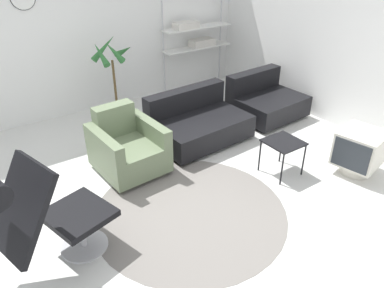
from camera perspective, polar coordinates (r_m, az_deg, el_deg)
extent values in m
plane|color=silver|center=(4.25, -3.06, -8.04)|extent=(12.00, 12.00, 0.00)
cube|color=white|center=(6.10, -18.26, 16.95)|extent=(12.00, 0.06, 2.80)
cube|color=white|center=(5.70, 24.58, 14.99)|extent=(0.06, 12.00, 2.80)
cylinder|color=slate|center=(4.04, -0.31, -10.31)|extent=(2.04, 2.04, 0.01)
cylinder|color=#BCBCC1|center=(3.80, -16.04, -14.65)|extent=(0.54, 0.54, 0.02)
cylinder|color=#BCBCC1|center=(3.68, -16.43, -12.66)|extent=(0.06, 0.06, 0.34)
cube|color=black|center=(3.55, -16.90, -10.17)|extent=(0.65, 0.67, 0.06)
cube|color=black|center=(3.19, -24.60, -8.89)|extent=(0.58, 0.65, 0.68)
cube|color=silver|center=(4.72, -9.33, -3.70)|extent=(0.65, 0.70, 0.06)
cube|color=#667556|center=(4.62, -9.53, -1.71)|extent=(0.55, 0.84, 0.32)
cube|color=#667556|center=(4.70, -11.79, 3.64)|extent=(0.51, 0.21, 0.40)
cube|color=#667556|center=(4.70, -6.36, 0.63)|extent=(0.17, 0.82, 0.54)
cube|color=#667556|center=(4.45, -13.10, -1.77)|extent=(0.17, 0.82, 0.54)
cube|color=black|center=(5.33, 1.21, 0.80)|extent=(1.20, 0.82, 0.05)
cube|color=black|center=(5.24, 1.23, 2.53)|extent=(1.34, 0.96, 0.31)
cube|color=black|center=(5.36, -1.05, 6.84)|extent=(1.30, 0.27, 0.31)
cube|color=black|center=(6.14, 11.29, 4.30)|extent=(0.97, 0.81, 0.05)
cube|color=black|center=(6.07, 11.45, 5.84)|extent=(1.08, 0.94, 0.31)
cube|color=black|center=(6.17, 9.36, 9.56)|extent=(1.04, 0.26, 0.31)
cube|color=black|center=(4.55, 13.79, 0.29)|extent=(0.41, 0.41, 0.02)
cylinder|color=black|center=(4.44, 13.55, -3.80)|extent=(0.02, 0.02, 0.42)
cylinder|color=black|center=(4.69, 16.65, -2.34)|extent=(0.02, 0.02, 0.42)
cylinder|color=black|center=(4.65, 10.28, -1.77)|extent=(0.02, 0.02, 0.42)
cylinder|color=black|center=(4.88, 13.41, -0.48)|extent=(0.02, 0.02, 0.42)
cylinder|color=beige|center=(5.04, 23.61, -3.24)|extent=(0.36, 0.36, 0.14)
cube|color=beige|center=(4.91, 24.25, -0.52)|extent=(0.60, 0.58, 0.42)
cube|color=#282D33|center=(4.68, 23.04, -1.68)|extent=(0.10, 0.42, 0.36)
cylinder|color=#333338|center=(6.02, -11.23, 4.67)|extent=(0.35, 0.35, 0.22)
cylinder|color=#382819|center=(5.97, -11.32, 5.55)|extent=(0.32, 0.32, 0.02)
cylinder|color=brown|center=(5.83, -11.69, 8.93)|extent=(0.04, 0.04, 0.73)
cone|color=#2D6B33|center=(5.79, -10.35, 13.79)|extent=(0.15, 0.47, 0.29)
cone|color=#2D6B33|center=(5.84, -13.30, 14.04)|extent=(0.46, 0.18, 0.37)
cone|color=#2D6B33|center=(5.62, -13.72, 13.12)|extent=(0.13, 0.40, 0.32)
cone|color=#2D6B33|center=(5.58, -11.74, 13.56)|extent=(0.31, 0.10, 0.36)
cylinder|color=#BCBCC1|center=(6.69, -4.37, 14.10)|extent=(0.03, 0.03, 1.63)
cylinder|color=#BCBCC1|center=(7.37, 4.30, 15.57)|extent=(0.03, 0.03, 1.63)
cube|color=white|center=(6.92, 0.75, 14.51)|extent=(1.30, 0.28, 0.02)
cube|color=white|center=(6.84, 0.77, 17.34)|extent=(1.30, 0.28, 0.02)
cube|color=beige|center=(6.95, 1.50, 15.20)|extent=(0.45, 0.24, 0.12)
cube|color=silver|center=(6.68, -0.95, 17.64)|extent=(0.43, 0.24, 0.11)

